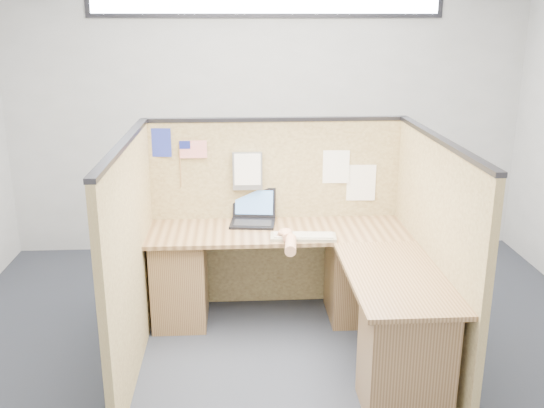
{
  "coord_description": "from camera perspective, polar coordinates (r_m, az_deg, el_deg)",
  "views": [
    {
      "loc": [
        -0.3,
        -3.62,
        2.26
      ],
      "look_at": [
        -0.06,
        0.5,
        0.99
      ],
      "focal_mm": 40.0,
      "sensor_mm": 36.0,
      "label": 1
    }
  ],
  "objects": [
    {
      "name": "l_desk",
      "position": [
        4.35,
        3.35,
        -8.3
      ],
      "size": [
        1.95,
        1.75,
        0.73
      ],
      "color": "brown",
      "rests_on": "floor"
    },
    {
      "name": "hand_forearm",
      "position": [
        4.23,
        1.62,
        -3.49
      ],
      "size": [
        0.12,
        0.41,
        0.09
      ],
      "color": "tan",
      "rests_on": "l_desk"
    },
    {
      "name": "paper_right",
      "position": [
        4.85,
        8.39,
        1.99
      ],
      "size": [
        0.23,
        0.01,
        0.29
      ],
      "primitive_type": "cube",
      "rotation": [
        0.0,
        0.0,
        -0.05
      ],
      "color": "white",
      "rests_on": "cubicle_partitions"
    },
    {
      "name": "american_flag",
      "position": [
        4.69,
        -7.73,
        4.95
      ],
      "size": [
        0.21,
        0.01,
        0.37
      ],
      "color": "olive",
      "rests_on": "cubicle_partitions"
    },
    {
      "name": "laptop",
      "position": [
        4.72,
        -1.87,
        -0.99
      ],
      "size": [
        0.37,
        0.36,
        0.25
      ],
      "rotation": [
        0.0,
        0.0,
        -0.12
      ],
      "color": "black",
      "rests_on": "l_desk"
    },
    {
      "name": "cubicle_partitions",
      "position": [
        4.32,
        0.8,
        -3.07
      ],
      "size": [
        2.06,
        1.83,
        1.53
      ],
      "color": "brown",
      "rests_on": "floor"
    },
    {
      "name": "blue_poster",
      "position": [
        4.71,
        -10.47,
        5.7
      ],
      "size": [
        0.16,
        0.02,
        0.22
      ],
      "primitive_type": "cube",
      "rotation": [
        0.0,
        0.0,
        -0.12
      ],
      "color": "#222F9D",
      "rests_on": "cubicle_partitions"
    },
    {
      "name": "wall_back",
      "position": [
        5.94,
        -0.49,
        8.79
      ],
      "size": [
        5.0,
        0.0,
        5.0
      ],
      "primitive_type": "plane",
      "rotation": [
        1.57,
        0.0,
        0.0
      ],
      "color": "#A3A6A8",
      "rests_on": "floor"
    },
    {
      "name": "file_holder",
      "position": [
        4.7,
        -2.33,
        3.14
      ],
      "size": [
        0.23,
        0.05,
        0.29
      ],
      "color": "slate",
      "rests_on": "cubicle_partitions"
    },
    {
      "name": "keyboard",
      "position": [
        4.39,
        2.95,
        -3.09
      ],
      "size": [
        0.48,
        0.2,
        0.03
      ],
      "rotation": [
        0.0,
        0.0,
        -0.08
      ],
      "color": "gray",
      "rests_on": "l_desk"
    },
    {
      "name": "mouse",
      "position": [
        4.37,
        1.31,
        -3.01
      ],
      "size": [
        0.13,
        0.09,
        0.05
      ],
      "primitive_type": "ellipsoid",
      "rotation": [
        0.0,
        0.0,
        -0.21
      ],
      "color": "silver",
      "rests_on": "l_desk"
    },
    {
      "name": "paper_left",
      "position": [
        4.78,
        6.05,
        3.5
      ],
      "size": [
        0.21,
        0.02,
        0.26
      ],
      "primitive_type": "cube",
      "rotation": [
        0.0,
        0.0,
        -0.07
      ],
      "color": "white",
      "rests_on": "cubicle_partitions"
    },
    {
      "name": "floor",
      "position": [
        4.27,
        1.19,
        -14.79
      ],
      "size": [
        5.0,
        5.0,
        0.0
      ],
      "primitive_type": "plane",
      "color": "#21242E",
      "rests_on": "ground"
    },
    {
      "name": "wall_front",
      "position": [
        1.64,
        8.0,
        -14.54
      ],
      "size": [
        5.0,
        0.0,
        5.0
      ],
      "primitive_type": "plane",
      "rotation": [
        -1.57,
        0.0,
        0.0
      ],
      "color": "#A3A6A8",
      "rests_on": "floor"
    }
  ]
}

